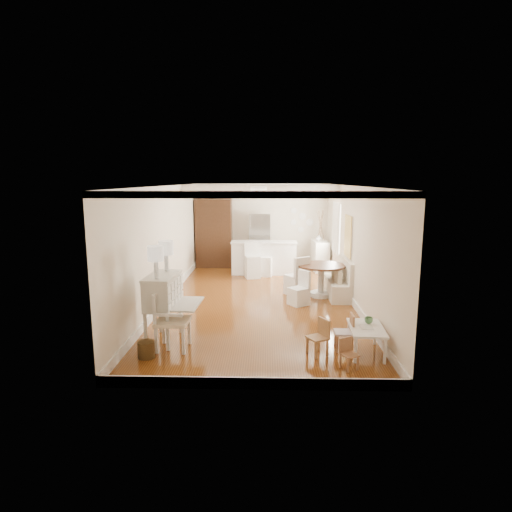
{
  "coord_description": "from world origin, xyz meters",
  "views": [
    {
      "loc": [
        0.19,
        -10.15,
        2.95
      ],
      "look_at": [
        -0.08,
        0.3,
        1.07
      ],
      "focal_mm": 30.0,
      "sensor_mm": 36.0,
      "label": 1
    }
  ],
  "objects_px": {
    "slip_chair_far": "(297,275)",
    "fridge": "(270,241)",
    "dining_table": "(321,281)",
    "bar_stool_right": "(266,261)",
    "slip_chair_near": "(299,288)",
    "sideboard": "(320,256)",
    "kids_table": "(366,340)",
    "kids_chair_c": "(349,354)",
    "gustavian_armchair": "(173,320)",
    "bar_stool_left": "(252,260)",
    "pantry_cabinet": "(214,233)",
    "kids_chair_a": "(318,337)",
    "wicker_basket": "(146,350)",
    "kids_chair_b": "(344,332)",
    "secretary_bureau": "(163,308)",
    "breakfast_counter": "(264,258)"
  },
  "relations": [
    {
      "from": "kids_table",
      "to": "fridge",
      "type": "xyz_separation_m",
      "value": [
        -1.6,
        7.3,
        0.67
      ]
    },
    {
      "from": "kids_chair_b",
      "to": "pantry_cabinet",
      "type": "xyz_separation_m",
      "value": [
        -3.14,
        7.19,
        0.82
      ]
    },
    {
      "from": "kids_table",
      "to": "bar_stool_right",
      "type": "distance_m",
      "value": 6.18
    },
    {
      "from": "slip_chair_near",
      "to": "secretary_bureau",
      "type": "bearing_deg",
      "value": -83.95
    },
    {
      "from": "secretary_bureau",
      "to": "slip_chair_near",
      "type": "height_order",
      "value": "secretary_bureau"
    },
    {
      "from": "pantry_cabinet",
      "to": "sideboard",
      "type": "height_order",
      "value": "pantry_cabinet"
    },
    {
      "from": "slip_chair_far",
      "to": "sideboard",
      "type": "relative_size",
      "value": 0.99
    },
    {
      "from": "dining_table",
      "to": "bar_stool_left",
      "type": "xyz_separation_m",
      "value": [
        -1.82,
        2.05,
        0.12
      ]
    },
    {
      "from": "bar_stool_right",
      "to": "sideboard",
      "type": "relative_size",
      "value": 0.94
    },
    {
      "from": "kids_chair_a",
      "to": "sideboard",
      "type": "relative_size",
      "value": 0.62
    },
    {
      "from": "gustavian_armchair",
      "to": "kids_chair_a",
      "type": "bearing_deg",
      "value": -92.69
    },
    {
      "from": "breakfast_counter",
      "to": "secretary_bureau",
      "type": "bearing_deg",
      "value": -107.32
    },
    {
      "from": "kids_table",
      "to": "slip_chair_far",
      "type": "relative_size",
      "value": 0.93
    },
    {
      "from": "kids_chair_a",
      "to": "dining_table",
      "type": "relative_size",
      "value": 0.53
    },
    {
      "from": "fridge",
      "to": "kids_chair_c",
      "type": "bearing_deg",
      "value": -81.44
    },
    {
      "from": "bar_stool_right",
      "to": "kids_table",
      "type": "bearing_deg",
      "value": -62.2
    },
    {
      "from": "kids_chair_a",
      "to": "sideboard",
      "type": "distance_m",
      "value": 6.95
    },
    {
      "from": "wicker_basket",
      "to": "pantry_cabinet",
      "type": "relative_size",
      "value": 0.12
    },
    {
      "from": "fridge",
      "to": "slip_chair_far",
      "type": "bearing_deg",
      "value": -79.3
    },
    {
      "from": "wicker_basket",
      "to": "kids_chair_a",
      "type": "height_order",
      "value": "kids_chair_a"
    },
    {
      "from": "slip_chair_far",
      "to": "fridge",
      "type": "relative_size",
      "value": 0.56
    },
    {
      "from": "pantry_cabinet",
      "to": "kids_chair_b",
      "type": "bearing_deg",
      "value": -66.4
    },
    {
      "from": "kids_chair_b",
      "to": "dining_table",
      "type": "xyz_separation_m",
      "value": [
        0.03,
        3.49,
        0.08
      ]
    },
    {
      "from": "breakfast_counter",
      "to": "fridge",
      "type": "bearing_deg",
      "value": 79.22
    },
    {
      "from": "kids_chair_a",
      "to": "dining_table",
      "type": "distance_m",
      "value": 3.76
    },
    {
      "from": "kids_chair_c",
      "to": "bar_stool_left",
      "type": "height_order",
      "value": "bar_stool_left"
    },
    {
      "from": "kids_chair_c",
      "to": "bar_stool_right",
      "type": "xyz_separation_m",
      "value": [
        -1.33,
        6.57,
        0.23
      ]
    },
    {
      "from": "kids_chair_c",
      "to": "dining_table",
      "type": "distance_m",
      "value": 4.27
    },
    {
      "from": "bar_stool_right",
      "to": "kids_chair_c",
      "type": "bearing_deg",
      "value": -67.08
    },
    {
      "from": "dining_table",
      "to": "bar_stool_right",
      "type": "xyz_separation_m",
      "value": [
        -1.41,
        2.3,
        0.07
      ]
    },
    {
      "from": "secretary_bureau",
      "to": "dining_table",
      "type": "xyz_separation_m",
      "value": [
        3.27,
        3.15,
        -0.22
      ]
    },
    {
      "from": "slip_chair_near",
      "to": "sideboard",
      "type": "bearing_deg",
      "value": 130.22
    },
    {
      "from": "gustavian_armchair",
      "to": "bar_stool_left",
      "type": "bearing_deg",
      "value": -10.02
    },
    {
      "from": "gustavian_armchair",
      "to": "wicker_basket",
      "type": "distance_m",
      "value": 0.67
    },
    {
      "from": "secretary_bureau",
      "to": "bar_stool_right",
      "type": "relative_size",
      "value": 1.31
    },
    {
      "from": "kids_chair_c",
      "to": "fridge",
      "type": "relative_size",
      "value": 0.28
    },
    {
      "from": "kids_table",
      "to": "kids_chair_b",
      "type": "height_order",
      "value": "kids_chair_b"
    },
    {
      "from": "bar_stool_left",
      "to": "secretary_bureau",
      "type": "bearing_deg",
      "value": -120.31
    },
    {
      "from": "kids_chair_c",
      "to": "pantry_cabinet",
      "type": "height_order",
      "value": "pantry_cabinet"
    },
    {
      "from": "secretary_bureau",
      "to": "bar_stool_left",
      "type": "bearing_deg",
      "value": 77.01
    },
    {
      "from": "gustavian_armchair",
      "to": "bar_stool_left",
      "type": "distance_m",
      "value": 5.69
    },
    {
      "from": "kids_table",
      "to": "slip_chair_far",
      "type": "distance_m",
      "value": 3.91
    },
    {
      "from": "secretary_bureau",
      "to": "gustavian_armchair",
      "type": "bearing_deg",
      "value": -52.75
    },
    {
      "from": "pantry_cabinet",
      "to": "fridge",
      "type": "bearing_deg",
      "value": -0.9
    },
    {
      "from": "slip_chair_near",
      "to": "sideboard",
      "type": "distance_m",
      "value": 4.05
    },
    {
      "from": "fridge",
      "to": "dining_table",
      "type": "bearing_deg",
      "value": -70.9
    },
    {
      "from": "secretary_bureau",
      "to": "kids_chair_a",
      "type": "height_order",
      "value": "secretary_bureau"
    },
    {
      "from": "wicker_basket",
      "to": "slip_chair_far",
      "type": "xyz_separation_m",
      "value": [
        2.78,
        4.07,
        0.37
      ]
    },
    {
      "from": "kids_chair_b",
      "to": "slip_chair_far",
      "type": "distance_m",
      "value": 3.7
    },
    {
      "from": "kids_chair_a",
      "to": "sideboard",
      "type": "xyz_separation_m",
      "value": [
        0.87,
        6.89,
        0.17
      ]
    }
  ]
}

